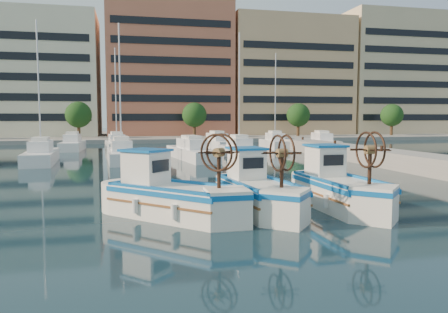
% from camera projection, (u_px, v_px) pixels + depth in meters
% --- Properties ---
extents(ground, '(300.00, 300.00, 0.00)m').
position_uv_depth(ground, '(293.00, 206.00, 18.35)').
color(ground, '#17303D').
rests_on(ground, ground).
extents(quay, '(3.00, 60.00, 1.20)m').
position_uv_depth(quay, '(433.00, 165.00, 28.89)').
color(quay, gray).
rests_on(quay, ground).
extents(waterfront, '(180.00, 40.00, 25.60)m').
position_uv_depth(waterfront, '(212.00, 79.00, 82.61)').
color(waterfront, gray).
rests_on(waterfront, ground).
extents(yacht_marina, '(39.50, 22.87, 11.50)m').
position_uv_depth(yacht_marina, '(166.00, 149.00, 44.30)').
color(yacht_marina, white).
rests_on(yacht_marina, ground).
extents(fishing_boat_a, '(4.89, 4.91, 3.18)m').
position_uv_depth(fishing_boat_a, '(170.00, 194.00, 16.21)').
color(fishing_boat_a, white).
rests_on(fishing_boat_a, ground).
extents(fishing_boat_b, '(2.55, 5.13, 3.13)m').
position_uv_depth(fishing_boat_b, '(257.00, 190.00, 17.30)').
color(fishing_boat_b, white).
rests_on(fishing_boat_b, ground).
extents(fishing_boat_c, '(2.26, 5.21, 3.23)m').
position_uv_depth(fishing_boat_c, '(338.00, 186.00, 17.93)').
color(fishing_boat_c, white).
rests_on(fishing_boat_c, ground).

